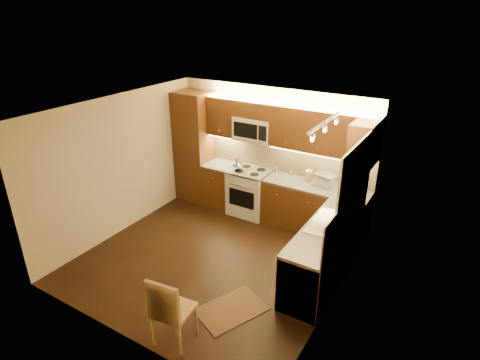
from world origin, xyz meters
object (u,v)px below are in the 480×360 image
Objects in this scene: knife_block at (309,175)px; kettle at (237,164)px; microwave at (254,129)px; dining_chair at (174,308)px; soap_bottle at (353,206)px; stove at (250,192)px; sink at (330,219)px; toaster_oven at (325,180)px.

kettle is at bearing -172.42° from knife_block.
microwave is 0.76× the size of dining_chair.
soap_bottle is at bearing -17.85° from microwave.
sink is (2.00, -1.12, 0.52)m from stove.
knife_block is at bearing -173.91° from toaster_oven.
toaster_oven is (-0.53, 1.25, 0.04)m from sink.
sink is at bearing -51.14° from toaster_oven.
dining_chair is at bearing -98.22° from knife_block.
knife_block is (1.13, 0.18, 0.54)m from stove.
sink is at bearing -106.06° from soap_bottle.
kettle reaches higher than knife_block.
microwave reaches higher than soap_bottle.
knife_block is 0.20× the size of dining_chair.
dining_chair reaches higher than stove.
stove is at bearing -174.93° from knife_block.
microwave is 0.88× the size of sink.
stove is at bearing 97.69° from dining_chair.
stove is 2.50× the size of toaster_oven.
sink is 5.11× the size of soap_bottle.
dining_chair is at bearing -76.07° from microwave.
stove is 2.35m from sink.
microwave is 2.40m from soap_bottle.
microwave reaches higher than kettle.
soap_bottle is 0.17× the size of dining_chair.
kettle is 1.40× the size of soap_bottle.
stove is at bearing -90.00° from microwave.
dining_chair is (0.87, -3.51, -1.22)m from microwave.
stove is 1.21× the size of microwave.
kettle is (-0.23, -0.23, -0.68)m from microwave.
soap_bottle is (0.18, 0.56, 0.01)m from sink.
sink is 0.86× the size of dining_chair.
dining_chair is (-0.60, -3.50, -0.51)m from toaster_oven.
knife_block reaches higher than sink.
stove is at bearing 167.14° from soap_bottle.
sink is 2.33× the size of toaster_oven.
sink is 2.45m from kettle.
toaster_oven is 0.35m from knife_block.
sink is at bearing 56.57° from dining_chair.
sink is at bearing -29.36° from stove.
toaster_oven is at bearing 73.50° from dining_chair.
toaster_oven reaches higher than sink.
dining_chair is (-0.26, -3.56, -0.50)m from knife_block.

